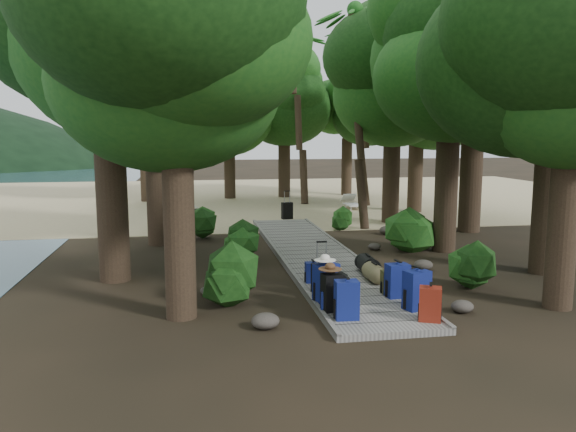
{
  "coord_description": "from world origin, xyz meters",
  "views": [
    {
      "loc": [
        -3.18,
        -13.14,
        3.24
      ],
      "look_at": [
        -0.57,
        1.98,
        1.0
      ],
      "focal_mm": 35.0,
      "sensor_mm": 36.0,
      "label": 1
    }
  ],
  "objects": [
    {
      "name": "sand_beach",
      "position": [
        0.0,
        16.0,
        0.01
      ],
      "size": [
        40.0,
        22.0,
        0.02
      ],
      "primitive_type": "cube",
      "color": "tan",
      "rests_on": "ground"
    },
    {
      "name": "rock_right_c",
      "position": [
        1.88,
        1.77,
        0.1
      ],
      "size": [
        0.36,
        0.32,
        0.2
      ],
      "primitive_type": null,
      "color": "#4C473F",
      "rests_on": "ground"
    },
    {
      "name": "lone_suitcase_on_sand",
      "position": [
        0.41,
        7.87,
        0.34
      ],
      "size": [
        0.45,
        0.31,
        0.64
      ],
      "primitive_type": null,
      "rotation": [
        0.0,
        0.0,
        0.22
      ],
      "color": "black",
      "rests_on": "sand_beach"
    },
    {
      "name": "tree_back_c",
      "position": [
        5.03,
        15.96,
        4.01
      ],
      "size": [
        4.45,
        4.45,
        8.01
      ],
      "primitive_type": null,
      "color": "black",
      "rests_on": "ground"
    },
    {
      "name": "rock_left_a",
      "position": [
        -2.01,
        -4.15,
        0.13
      ],
      "size": [
        0.48,
        0.43,
        0.26
      ],
      "primitive_type": null,
      "color": "#4C473F",
      "rests_on": "ground"
    },
    {
      "name": "rock_left_c",
      "position": [
        -1.99,
        0.53,
        0.13
      ],
      "size": [
        0.48,
        0.43,
        0.26
      ],
      "primitive_type": null,
      "color": "#4C473F",
      "rests_on": "ground"
    },
    {
      "name": "shrub_right_a",
      "position": [
        2.59,
        -2.53,
        0.45
      ],
      "size": [
        1.0,
        1.0,
        0.9
      ],
      "primitive_type": null,
      "color": "#184C17",
      "rests_on": "ground"
    },
    {
      "name": "backpack_right_b",
      "position": [
        0.76,
        -3.92,
        0.51
      ],
      "size": [
        0.51,
        0.43,
        0.78
      ],
      "primitive_type": null,
      "rotation": [
        0.0,
        0.0,
        0.32
      ],
      "color": "navy",
      "rests_on": "boardwalk"
    },
    {
      "name": "rock_left_b",
      "position": [
        -2.91,
        -1.93,
        0.09
      ],
      "size": [
        0.31,
        0.28,
        0.17
      ],
      "primitive_type": null,
      "color": "#4C473F",
      "rests_on": "ground"
    },
    {
      "name": "shrub_left_b",
      "position": [
        -2.05,
        1.17,
        0.46
      ],
      "size": [
        1.03,
        1.03,
        0.93
      ],
      "primitive_type": null,
      "color": "#184C17",
      "rests_on": "ground"
    },
    {
      "name": "palm_left_a",
      "position": [
        -4.19,
        6.44,
        3.16
      ],
      "size": [
        3.97,
        3.97,
        6.32
      ],
      "primitive_type": null,
      "color": "#124013",
      "rests_on": "ground"
    },
    {
      "name": "tree_left_c",
      "position": [
        -4.19,
        3.64,
        4.37
      ],
      "size": [
        5.03,
        5.03,
        8.75
      ],
      "primitive_type": null,
      "color": "black",
      "rests_on": "ground"
    },
    {
      "name": "tree_back_d",
      "position": [
        -5.32,
        14.76,
        4.21
      ],
      "size": [
        5.05,
        5.05,
        8.41
      ],
      "primitive_type": null,
      "color": "black",
      "rests_on": "ground"
    },
    {
      "name": "tree_right_e",
      "position": [
        4.05,
        6.46,
        4.46
      ],
      "size": [
        4.95,
        4.95,
        8.92
      ],
      "primitive_type": null,
      "color": "black",
      "rests_on": "ground"
    },
    {
      "name": "rock_right_a",
      "position": [
        1.66,
        -3.9,
        0.11
      ],
      "size": [
        0.41,
        0.37,
        0.23
      ],
      "primitive_type": null,
      "color": "#4C473F",
      "rests_on": "ground"
    },
    {
      "name": "tree_right_f",
      "position": [
        6.05,
        9.03,
        4.39
      ],
      "size": [
        4.92,
        4.92,
        8.78
      ],
      "primitive_type": null,
      "color": "black",
      "rests_on": "ground"
    },
    {
      "name": "hat_white",
      "position": [
        -0.77,
        -3.23,
        0.99
      ],
      "size": [
        0.4,
        0.4,
        0.13
      ],
      "primitive_type": null,
      "color": "silver",
      "rests_on": "backpack_left_c"
    },
    {
      "name": "backpack_left_c",
      "position": [
        -0.74,
        -3.19,
        0.52
      ],
      "size": [
        0.52,
        0.47,
        0.8
      ],
      "primitive_type": null,
      "rotation": [
        0.0,
        0.0,
        0.47
      ],
      "color": "navy",
      "rests_on": "boardwalk"
    },
    {
      "name": "tree_right_b",
      "position": [
        4.94,
        -1.44,
        4.51
      ],
      "size": [
        5.05,
        5.05,
        9.01
      ],
      "primitive_type": null,
      "color": "black",
      "rests_on": "ground"
    },
    {
      "name": "boardwalk",
      "position": [
        0.0,
        1.0,
        0.06
      ],
      "size": [
        2.0,
        12.0,
        0.12
      ],
      "primitive_type": "cube",
      "color": "gray",
      "rests_on": "ground"
    },
    {
      "name": "shrub_left_c",
      "position": [
        -2.87,
        4.43,
        0.52
      ],
      "size": [
        1.16,
        1.16,
        1.04
      ],
      "primitive_type": null,
      "color": "#184C17",
      "rests_on": "ground"
    },
    {
      "name": "tree_right_c",
      "position": [
        3.75,
        1.31,
        4.47
      ],
      "size": [
        5.16,
        5.16,
        8.94
      ],
      "primitive_type": null,
      "color": "black",
      "rests_on": "ground"
    },
    {
      "name": "rock_left_d",
      "position": [
        -2.15,
        2.88,
        0.07
      ],
      "size": [
        0.27,
        0.24,
        0.15
      ],
      "primitive_type": null,
      "color": "#4C473F",
      "rests_on": "ground"
    },
    {
      "name": "duffel_right_black",
      "position": [
        0.7,
        -1.25,
        0.32
      ],
      "size": [
        0.43,
        0.66,
        0.4
      ],
      "primitive_type": null,
      "rotation": [
        0.0,
        0.0,
        -0.05
      ],
      "color": "black",
      "rests_on": "boardwalk"
    },
    {
      "name": "tree_left_a",
      "position": [
        -3.41,
        -3.3,
        3.89
      ],
      "size": [
        4.67,
        4.67,
        7.78
      ],
      "primitive_type": null,
      "color": "black",
      "rests_on": "ground"
    },
    {
      "name": "backpack_right_c",
      "position": [
        0.69,
        -3.14,
        0.48
      ],
      "size": [
        0.45,
        0.34,
        0.72
      ],
      "primitive_type": null,
      "rotation": [
        0.0,
        0.0,
        0.09
      ],
      "color": "navy",
      "rests_on": "boardwalk"
    },
    {
      "name": "backpack_left_b",
      "position": [
        -0.73,
        -3.75,
        0.49
      ],
      "size": [
        0.44,
        0.34,
        0.75
      ],
      "primitive_type": null,
      "rotation": [
        0.0,
        0.0,
        0.14
      ],
      "color": "black",
      "rests_on": "boardwalk"
    },
    {
      "name": "backpack_right_d",
      "position": [
        0.64,
        -2.85,
        0.37
      ],
      "size": [
        0.34,
        0.26,
        0.5
      ],
      "primitive_type": null,
      "rotation": [
        0.0,
        0.0,
        -0.06
      ],
      "color": "#404017",
      "rests_on": "boardwalk"
    },
    {
      "name": "backpack_left_a",
      "position": [
        -0.63,
        -4.23,
        0.49
      ],
      "size": [
        0.41,
        0.3,
        0.74
      ],
      "primitive_type": null,
      "rotation": [
        0.0,
        0.0,
        -0.05
      ],
      "color": "navy",
      "rests_on": "boardwalk"
    },
    {
      "name": "tree_right_d",
      "position": [
        5.98,
        4.17,
        5.17
      ],
      "size": [
        5.64,
        5.64,
        10.34
      ],
      "primitive_type": null,
      "color": "black",
      "rests_on": "ground"
    },
    {
      "name": "backpack_right_a",
      "position": [
        0.73,
        -4.57,
        0.44
      ],
      "size": [
        0.44,
        0.38,
        0.65
      ],
      "primitive_type": null,
      "rotation": [
        0.0,
        0.0,
        -0.41
      ],
      "color": "maroon",
      "rests_on": "boardwalk"
    },
    {
      "name": "shrub_right_b",
      "position": [
        2.7,
        1.55,
        0.64
      ],
      "size": [
        1.42,
        1.42,
        1.28
      ],
      "primitive_type": null,
      "color": "#184C17",
      "rests_on": "ground"
    },
    {
      "name": "tree_back_b",
      "position": [
        1.57,
        15.51,
        4.4
      ],
      "size": [
        4.93,
        4.93,
        8.8
      ],
      "primitive_type": null,
      "color": "black",
      "rests_on": "ground"
    },
    {
      "name": "shrub_left_a",
      "position": [
        -2.37,
        -2.69,
        0.52
      ],
      "size": [
        1.16,
        1.16,
        1.04
      ],
      "primitive_type": null,
      "color": "#184C17",
      "rests_on": "ground"
    },
    {
      "name": "palm_right_a",
      "position": [
        2.8,
        5.46,
        3.59
      ],
      "size": [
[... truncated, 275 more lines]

